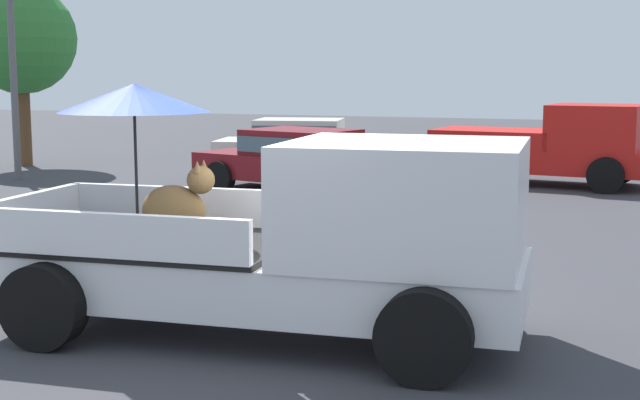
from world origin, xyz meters
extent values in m
plane|color=#38383D|center=(0.00, 0.00, 0.00)|extent=(80.00, 80.00, 0.00)
cylinder|color=black|center=(1.66, 1.12, 0.40)|extent=(0.82, 0.35, 0.80)
cylinder|color=black|center=(1.83, -0.83, 0.40)|extent=(0.82, 0.35, 0.80)
cylinder|color=black|center=(-1.83, 0.83, 0.40)|extent=(0.82, 0.35, 0.80)
cylinder|color=black|center=(-1.66, -1.12, 0.40)|extent=(0.82, 0.35, 0.80)
cube|color=white|center=(0.00, 0.00, 0.57)|extent=(5.13, 2.21, 0.50)
cube|color=white|center=(1.40, 0.12, 1.36)|extent=(2.25, 2.03, 1.08)
cube|color=#4C606B|center=(2.39, 0.20, 1.56)|extent=(0.20, 1.72, 0.64)
cube|color=black|center=(-1.15, -0.10, 0.85)|extent=(2.94, 2.07, 0.06)
cube|color=white|center=(-1.22, 0.82, 1.08)|extent=(2.80, 0.33, 0.40)
cube|color=white|center=(-1.07, -1.01, 1.08)|extent=(2.80, 0.33, 0.40)
cube|color=white|center=(-2.49, -0.21, 1.08)|extent=(0.25, 1.84, 0.40)
ellipsoid|color=olive|center=(-0.99, 0.11, 1.14)|extent=(0.70, 0.38, 0.52)
sphere|color=olive|center=(-0.69, 0.13, 1.46)|extent=(0.30, 0.30, 0.28)
cone|color=olive|center=(-0.70, 0.21, 1.60)|extent=(0.10, 0.10, 0.12)
cone|color=olive|center=(-0.69, 0.05, 1.60)|extent=(0.10, 0.10, 0.12)
cylinder|color=black|center=(-1.33, -0.02, 1.52)|extent=(0.03, 0.03, 1.28)
cone|color=#1E33B7|center=(-1.33, -0.02, 2.26)|extent=(1.61, 1.61, 0.28)
cylinder|color=black|center=(2.78, 13.56, 0.38)|extent=(0.78, 0.34, 0.76)
cylinder|color=black|center=(2.57, 11.67, 0.38)|extent=(0.78, 0.34, 0.76)
cylinder|color=black|center=(-0.40, 13.92, 0.38)|extent=(0.78, 0.34, 0.76)
cylinder|color=black|center=(-0.61, 12.03, 0.38)|extent=(0.78, 0.34, 0.76)
cube|color=red|center=(1.09, 12.80, 0.55)|extent=(4.97, 2.33, 0.50)
cube|color=red|center=(2.28, 12.66, 1.30)|extent=(2.09, 2.00, 1.00)
cube|color=red|center=(0.09, 12.91, 1.00)|extent=(2.89, 2.09, 0.40)
cylinder|color=black|center=(-4.97, 8.97, 0.33)|extent=(0.69, 0.38, 0.66)
cylinder|color=black|center=(-4.53, 10.68, 0.33)|extent=(0.69, 0.38, 0.66)
cylinder|color=black|center=(-2.35, 8.31, 0.33)|extent=(0.69, 0.38, 0.66)
cylinder|color=black|center=(-1.92, 10.01, 0.33)|extent=(0.69, 0.38, 0.66)
cube|color=maroon|center=(-3.44, 9.49, 0.55)|extent=(4.60, 2.76, 0.52)
cube|color=maroon|center=(-3.35, 9.47, 1.05)|extent=(2.43, 2.07, 0.56)
cube|color=#4C606B|center=(-3.35, 9.47, 1.05)|extent=(2.39, 2.13, 0.32)
cylinder|color=black|center=(-3.61, 14.26, 0.33)|extent=(0.69, 0.35, 0.66)
cylinder|color=black|center=(-3.24, 12.54, 0.33)|extent=(0.69, 0.35, 0.66)
cylinder|color=black|center=(-6.25, 13.70, 0.33)|extent=(0.69, 0.35, 0.66)
cylinder|color=black|center=(-5.88, 11.98, 0.33)|extent=(0.69, 0.35, 0.66)
cube|color=silver|center=(-4.74, 13.12, 0.55)|extent=(4.57, 2.62, 0.52)
cube|color=silver|center=(-4.84, 13.10, 1.05)|extent=(2.39, 2.00, 0.56)
cube|color=#4C606B|center=(-4.84, 13.10, 1.05)|extent=(2.35, 2.07, 0.32)
cylinder|color=#59595B|center=(-10.41, 9.32, 2.12)|extent=(0.16, 0.16, 4.24)
cylinder|color=brown|center=(-12.27, 11.96, 1.17)|extent=(0.32, 0.32, 2.35)
sphere|color=#2D7A33|center=(-12.27, 11.96, 3.36)|extent=(2.90, 2.90, 2.90)
camera|label=1|loc=(3.50, -7.69, 2.53)|focal=50.39mm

